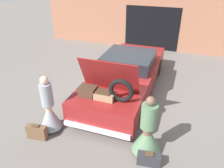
{
  "coord_description": "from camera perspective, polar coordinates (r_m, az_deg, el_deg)",
  "views": [
    {
      "loc": [
        1.84,
        -6.66,
        4.0
      ],
      "look_at": [
        0.0,
        -1.46,
        0.99
      ],
      "focal_mm": 35.0,
      "sensor_mm": 36.0,
      "label": 1
    }
  ],
  "objects": [
    {
      "name": "ground_plane",
      "position": [
        7.99,
        3.49,
        -1.49
      ],
      "size": [
        40.0,
        40.0,
        0.0
      ],
      "primitive_type": "plane",
      "color": "slate"
    },
    {
      "name": "garage_wall_back",
      "position": [
        11.89,
        10.48,
        15.51
      ],
      "size": [
        12.0,
        0.14,
        2.8
      ],
      "color": "#9E664C",
      "rests_on": "ground_plane"
    },
    {
      "name": "car",
      "position": [
        7.7,
        3.6,
        2.33
      ],
      "size": [
        1.97,
        5.39,
        1.86
      ],
      "color": "maroon",
      "rests_on": "ground_plane"
    },
    {
      "name": "person_left",
      "position": [
        6.08,
        -16.07,
        -6.9
      ],
      "size": [
        0.6,
        0.6,
        1.62
      ],
      "rotation": [
        0.0,
        0.0,
        -1.72
      ],
      "color": "beige",
      "rests_on": "ground_plane"
    },
    {
      "name": "person_right",
      "position": [
        5.27,
        9.2,
        -12.74
      ],
      "size": [
        0.7,
        0.7,
        1.56
      ],
      "rotation": [
        0.0,
        0.0,
        1.79
      ],
      "color": "brown",
      "rests_on": "ground_plane"
    },
    {
      "name": "suitcase_beside_left_person",
      "position": [
        6.11,
        -19.01,
        -11.78
      ],
      "size": [
        0.54,
        0.24,
        0.42
      ],
      "color": "brown",
      "rests_on": "ground_plane"
    },
    {
      "name": "suitcase_beside_right_person",
      "position": [
        5.29,
        9.58,
        -18.76
      ],
      "size": [
        0.55,
        0.28,
        0.31
      ],
      "color": "#2D2D33",
      "rests_on": "ground_plane"
    }
  ]
}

